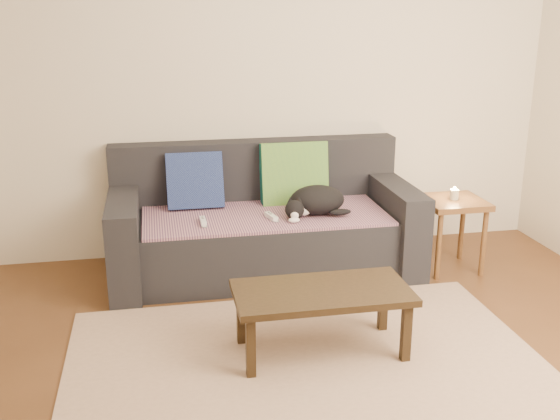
{
  "coord_description": "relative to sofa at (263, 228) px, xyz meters",
  "views": [
    {
      "loc": [
        -0.72,
        -2.74,
        1.8
      ],
      "look_at": [
        0.05,
        1.2,
        0.55
      ],
      "focal_mm": 42.0,
      "sensor_mm": 36.0,
      "label": 1
    }
  ],
  "objects": [
    {
      "name": "coffee_table",
      "position": [
        0.11,
        -1.24,
        0.02
      ],
      "size": [
        0.93,
        0.47,
        0.37
      ],
      "color": "#2F2112",
      "rests_on": "rug"
    },
    {
      "name": "throw_blanket",
      "position": [
        0.0,
        -0.09,
        0.12
      ],
      "size": [
        1.66,
        0.74,
        0.02
      ],
      "primitive_type": "cube",
      "color": "#41284C",
      "rests_on": "sofa"
    },
    {
      "name": "back_wall",
      "position": [
        0.0,
        0.43,
        0.99
      ],
      "size": [
        4.5,
        0.04,
        2.6
      ],
      "primitive_type": "cube",
      "color": "beige",
      "rests_on": "ground"
    },
    {
      "name": "rug",
      "position": [
        0.0,
        -1.42,
        -0.3
      ],
      "size": [
        2.5,
        1.8,
        0.01
      ],
      "primitive_type": "cube",
      "color": "tan",
      "rests_on": "ground"
    },
    {
      "name": "side_table",
      "position": [
        1.31,
        -0.26,
        0.12
      ],
      "size": [
        0.41,
        0.41,
        0.52
      ],
      "color": "brown",
      "rests_on": "ground"
    },
    {
      "name": "ground",
      "position": [
        0.0,
        -1.57,
        -0.31
      ],
      "size": [
        4.5,
        4.5,
        0.0
      ],
      "primitive_type": "plane",
      "color": "brown",
      "rests_on": "ground"
    },
    {
      "name": "sofa",
      "position": [
        0.0,
        0.0,
        0.0
      ],
      "size": [
        2.1,
        0.94,
        0.87
      ],
      "color": "#232328",
      "rests_on": "ground"
    },
    {
      "name": "candle",
      "position": [
        1.31,
        -0.26,
        0.25
      ],
      "size": [
        0.06,
        0.06,
        0.09
      ],
      "color": "beige",
      "rests_on": "side_table"
    },
    {
      "name": "cushion_green",
      "position": [
        0.26,
        0.17,
        0.32
      ],
      "size": [
        0.48,
        0.2,
        0.5
      ],
      "primitive_type": "cube",
      "rotation": [
        -0.17,
        0.0,
        0.0
      ],
      "color": "#0B4B43",
      "rests_on": "throw_blanket"
    },
    {
      "name": "cat",
      "position": [
        0.34,
        -0.17,
        0.23
      ],
      "size": [
        0.46,
        0.34,
        0.2
      ],
      "rotation": [
        0.0,
        0.0,
        -0.11
      ],
      "color": "black",
      "rests_on": "throw_blanket"
    },
    {
      "name": "wii_remote_a",
      "position": [
        -0.43,
        -0.22,
        0.15
      ],
      "size": [
        0.04,
        0.15,
        0.03
      ],
      "primitive_type": "cube",
      "rotation": [
        0.0,
        0.0,
        1.59
      ],
      "color": "white",
      "rests_on": "throw_blanket"
    },
    {
      "name": "cushion_navy",
      "position": [
        -0.45,
        0.17,
        0.32
      ],
      "size": [
        0.39,
        0.21,
        0.4
      ],
      "primitive_type": "cube",
      "rotation": [
        -0.31,
        0.0,
        0.0
      ],
      "color": "navy",
      "rests_on": "throw_blanket"
    },
    {
      "name": "wii_remote_b",
      "position": [
        0.02,
        -0.21,
        0.15
      ],
      "size": [
        0.07,
        0.15,
        0.03
      ],
      "primitive_type": "cube",
      "rotation": [
        0.0,
        0.0,
        1.81
      ],
      "color": "white",
      "rests_on": "throw_blanket"
    }
  ]
}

